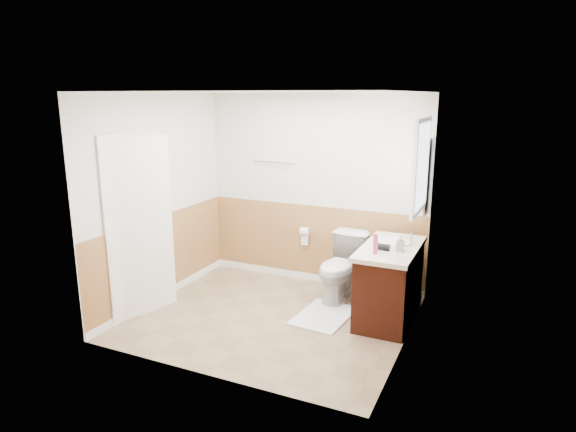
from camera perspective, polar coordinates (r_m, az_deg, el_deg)
The scene contains 32 objects.
floor at distance 5.75m, azimuth -1.98°, elevation -11.66°, with size 3.00×3.00×0.00m, color #8C7051.
ceiling at distance 5.19m, azimuth -2.21°, elevation 14.12°, with size 3.00×3.00×0.00m, color white.
wall_back at distance 6.50m, azimuth 3.03°, elevation 2.95°, with size 3.00×3.00×0.00m, color silver.
wall_front at distance 4.25m, azimuth -9.93°, elevation -3.09°, with size 3.00×3.00×0.00m, color silver.
wall_left at distance 6.14m, azimuth -14.74°, elevation 1.87°, with size 3.00×3.00×0.00m, color silver.
wall_right at distance 4.87m, azimuth 13.92°, elevation -1.12°, with size 3.00×3.00×0.00m, color silver.
wainscot_back at distance 6.67m, azimuth 2.91°, elevation -3.41°, with size 3.00×3.00×0.00m, color #B27D47.
wainscot_front at distance 4.53m, azimuth -9.45°, elevation -12.17°, with size 3.00×3.00×0.00m, color #B27D47.
wainscot_left at distance 6.32m, azimuth -14.24°, elevation -4.80°, with size 2.60×2.60×0.00m, color #B27D47.
wainscot_right at distance 5.11m, azimuth 13.30°, elevation -9.26°, with size 2.60×2.60×0.00m, color #B27D47.
toilet at distance 6.14m, azimuth 6.11°, elevation -5.93°, with size 0.45×0.80×0.81m, color silver.
bath_mat at distance 5.79m, azimuth 4.17°, elevation -11.40°, with size 0.55×0.80×0.02m, color white.
vanity_cabinet at distance 5.70m, azimuth 11.63°, elevation -7.79°, with size 0.55×1.10×0.80m, color black.
vanity_knob_left at distance 5.62m, azimuth 8.47°, elevation -6.32°, with size 0.03×0.03×0.03m, color silver.
vanity_knob_right at distance 5.80m, azimuth 9.03°, elevation -5.69°, with size 0.03×0.03×0.03m, color silver.
countertop at distance 5.56m, azimuth 11.74°, elevation -3.70°, with size 0.60×1.15×0.05m, color beige.
sink_basin at distance 5.69m, azimuth 12.19°, elevation -2.96°, with size 0.36×0.36×0.02m, color white.
faucet at distance 5.64m, azimuth 14.01°, elevation -2.57°, with size 0.02×0.02×0.14m, color #BBBBC2.
lotion_bottle at distance 5.24m, azimuth 10.04°, elevation -3.17°, with size 0.05×0.05×0.22m, color #D73784.
soap_dispenser at distance 5.39m, azimuth 12.85°, elevation -3.07°, with size 0.08×0.08×0.17m, color gray.
hair_dryer_body at distance 5.40m, azimuth 10.96°, elevation -3.52°, with size 0.07×0.07×0.14m, color black.
hair_dryer_handle at distance 5.43m, azimuth 10.69°, elevation -3.74°, with size 0.03×0.03×0.07m, color black.
mirror_panel at distance 5.88m, azimuth 15.89°, elevation 4.27°, with size 0.02×0.35×0.90m, color silver.
window_frame at distance 5.35m, azimuth 15.10°, elevation 5.59°, with size 0.04×0.80×1.00m, color white.
window_glass at distance 5.35m, azimuth 15.27°, elevation 5.58°, with size 0.01×0.70×0.90m, color white.
door at distance 5.79m, azimuth -16.61°, elevation -1.29°, with size 0.05×0.80×2.04m, color white.
door_frame at distance 5.84m, azimuth -17.19°, elevation -1.11°, with size 0.02×0.92×2.10m, color white.
door_knob at distance 6.01m, azimuth -14.09°, elevation -1.26°, with size 0.06×0.06×0.06m, color silver.
towel_bar at distance 6.61m, azimuth -1.56°, elevation 6.23°, with size 0.02×0.02×0.62m, color silver.
tp_holder_bar at distance 6.59m, azimuth 1.93°, elevation -1.79°, with size 0.02×0.02×0.14m, color silver.
tp_roll at distance 6.59m, azimuth 1.93°, elevation -1.79°, with size 0.11×0.11×0.10m, color white.
tp_sheet at distance 6.62m, azimuth 1.92°, elevation -2.70°, with size 0.10×0.01×0.16m, color white.
Camera 1 is at (2.32, -4.64, 2.47)m, focal length 30.81 mm.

